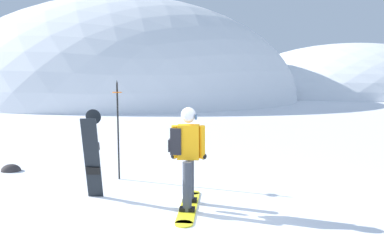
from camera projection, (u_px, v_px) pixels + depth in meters
ground_plane at (171, 218)px, 6.22m from camera, size 300.00×300.00×0.00m
ridge_peak_main at (125, 99)px, 35.00m from camera, size 29.78×26.80×17.27m
ridge_peak_far at (350, 94)px, 42.71m from camera, size 26.06×23.45×10.88m
snowboarder_main at (187, 154)px, 6.60m from camera, size 0.64×1.84×1.71m
spare_snowboard at (92, 154)px, 7.09m from camera, size 0.28×0.36×1.63m
piste_marker_near at (118, 124)px, 8.35m from camera, size 0.20×0.20×2.13m
rock_dark at (11, 171)px, 9.23m from camera, size 0.46×0.39×0.32m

